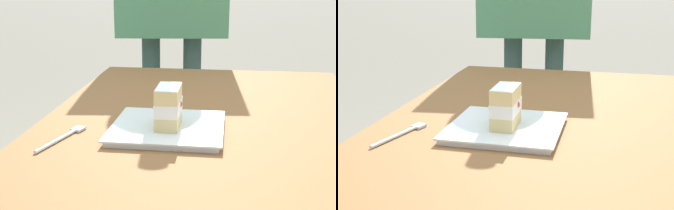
% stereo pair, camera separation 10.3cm
% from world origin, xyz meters
% --- Properties ---
extents(patio_table, '(1.14, 0.82, 0.78)m').
position_xyz_m(patio_table, '(0.00, 0.00, 0.65)').
color(patio_table, brown).
rests_on(patio_table, ground).
extents(dessert_plate, '(0.25, 0.25, 0.02)m').
position_xyz_m(dessert_plate, '(-0.14, 0.09, 0.78)').
color(dessert_plate, white).
rests_on(dessert_plate, patio_table).
extents(cake_slice, '(0.09, 0.06, 0.09)m').
position_xyz_m(cake_slice, '(-0.15, 0.09, 0.84)').
color(cake_slice, '#E0C17A').
rests_on(cake_slice, dessert_plate).
extents(dessert_fork, '(0.17, 0.06, 0.01)m').
position_xyz_m(dessert_fork, '(-0.22, 0.31, 0.78)').
color(dessert_fork, silver).
rests_on(dessert_fork, patio_table).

